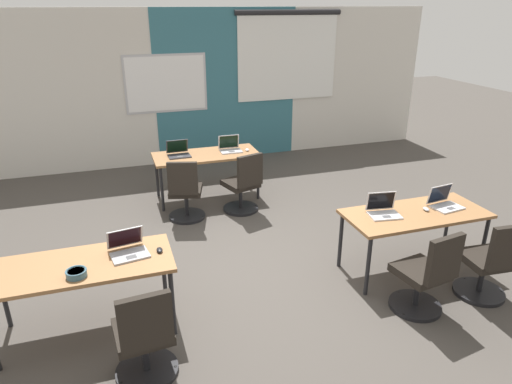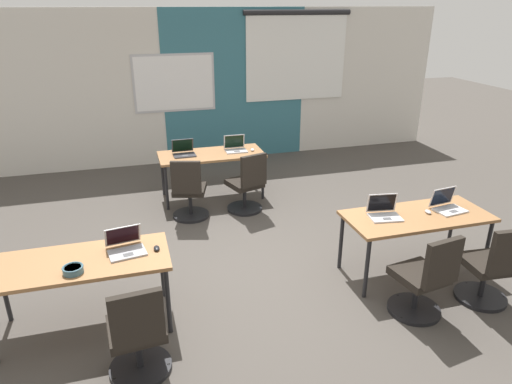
% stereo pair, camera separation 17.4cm
% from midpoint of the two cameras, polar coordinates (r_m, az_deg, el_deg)
% --- Properties ---
extents(ground_plane, '(24.00, 24.00, 0.00)m').
position_cam_midpoint_polar(ground_plane, '(5.46, -1.77, -9.28)').
color(ground_plane, '#47423D').
extents(back_wall_assembly, '(10.00, 0.27, 2.80)m').
position_cam_midpoint_polar(back_wall_assembly, '(8.88, -9.53, 12.67)').
color(back_wall_assembly, silver).
rests_on(back_wall_assembly, ground).
extents(desk_near_left, '(1.60, 0.70, 0.72)m').
position_cam_midpoint_polar(desk_near_left, '(4.48, -21.80, -8.94)').
color(desk_near_left, olive).
rests_on(desk_near_left, ground).
extents(desk_near_right, '(1.60, 0.70, 0.72)m').
position_cam_midpoint_polar(desk_near_right, '(5.39, 18.22, -2.98)').
color(desk_near_right, olive).
rests_on(desk_near_right, ground).
extents(desk_far_center, '(1.60, 0.70, 0.72)m').
position_cam_midpoint_polar(desk_far_center, '(7.14, -6.86, 4.23)').
color(desk_far_center, olive).
rests_on(desk_far_center, ground).
extents(laptop_near_right_end, '(0.36, 0.32, 0.23)m').
position_cam_midpoint_polar(laptop_near_right_end, '(5.60, 21.48, -1.22)').
color(laptop_near_right_end, silver).
rests_on(laptop_near_right_end, desk_near_right).
extents(mouse_near_right_end, '(0.07, 0.11, 0.03)m').
position_cam_midpoint_polar(mouse_near_right_end, '(5.44, 19.45, -2.02)').
color(mouse_near_right_end, '#B2B2B7').
rests_on(mouse_near_right_end, desk_near_right).
extents(chair_near_right_end, '(0.52, 0.56, 0.92)m').
position_cam_midpoint_polar(chair_near_right_end, '(5.28, 26.08, -8.27)').
color(chair_near_right_end, black).
rests_on(chair_near_right_end, ground).
extents(laptop_near_left_inner, '(0.38, 0.36, 0.22)m').
position_cam_midpoint_polar(laptop_near_left_inner, '(4.45, -16.63, -6.78)').
color(laptop_near_left_inner, '#9E9EA3').
rests_on(laptop_near_left_inner, desk_near_left).
extents(mouse_near_left_inner, '(0.06, 0.10, 0.03)m').
position_cam_midpoint_polar(mouse_near_left_inner, '(4.42, -12.97, -7.03)').
color(mouse_near_left_inner, black).
rests_on(mouse_near_left_inner, desk_near_left).
extents(chair_near_left_inner, '(0.52, 0.56, 0.92)m').
position_cam_midpoint_polar(chair_near_left_inner, '(3.96, -14.86, -17.47)').
color(chair_near_left_inner, black).
rests_on(chair_near_left_inner, ground).
extents(laptop_far_left, '(0.34, 0.31, 0.23)m').
position_cam_midpoint_polar(laptop_far_left, '(7.09, -10.26, 4.82)').
color(laptop_far_left, '#333338').
rests_on(laptop_far_left, desk_far_center).
extents(chair_far_left, '(0.54, 0.60, 0.92)m').
position_cam_midpoint_polar(chair_far_left, '(6.52, -9.50, -0.38)').
color(chair_far_left, black).
rests_on(chair_far_left, ground).
extents(laptop_near_right_inner, '(0.37, 0.31, 0.24)m').
position_cam_midpoint_polar(laptop_near_right_inner, '(5.19, 14.56, -2.20)').
color(laptop_near_right_inner, silver).
rests_on(laptop_near_right_inner, desk_near_right).
extents(chair_near_right_inner, '(0.52, 0.57, 0.92)m').
position_cam_midpoint_polar(chair_near_right_inner, '(4.82, 19.21, -10.14)').
color(chair_near_right_inner, black).
rests_on(chair_near_right_inner, ground).
extents(laptop_far_right, '(0.33, 0.27, 0.24)m').
position_cam_midpoint_polar(laptop_far_right, '(7.23, -3.91, 5.48)').
color(laptop_far_right, '#B7B7BC').
rests_on(laptop_far_right, desk_far_center).
extents(mouse_far_right, '(0.08, 0.11, 0.03)m').
position_cam_midpoint_polar(mouse_far_right, '(7.23, -1.79, 5.24)').
color(mouse_far_right, silver).
rests_on(mouse_far_right, desk_far_center).
extents(chair_far_right, '(0.55, 0.60, 0.92)m').
position_cam_midpoint_polar(chair_far_right, '(6.69, -2.34, 0.54)').
color(chair_far_right, black).
rests_on(chair_far_right, ground).
extents(snack_bowl, '(0.18, 0.18, 0.06)m').
position_cam_midpoint_polar(snack_bowl, '(4.26, -22.47, -9.24)').
color(snack_bowl, '#3D6070').
rests_on(snack_bowl, desk_near_left).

